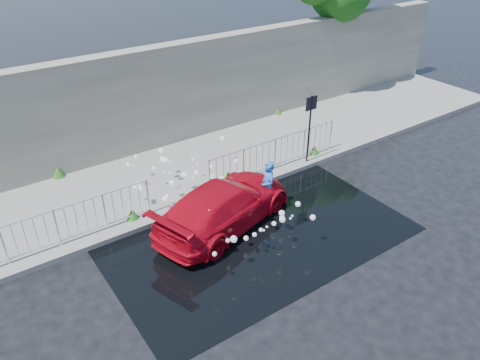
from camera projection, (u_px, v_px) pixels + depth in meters
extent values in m
plane|color=black|center=(263.00, 261.00, 11.71)|extent=(90.00, 90.00, 0.00)
cube|color=gray|center=(170.00, 176.00, 15.19)|extent=(30.00, 4.00, 0.15)
cube|color=gray|center=(202.00, 204.00, 13.78)|extent=(30.00, 0.25, 0.16)
cube|color=#676156|center=(136.00, 102.00, 15.80)|extent=(30.00, 0.60, 3.50)
cube|color=black|center=(256.00, 234.00, 12.66)|extent=(8.00, 5.00, 0.01)
cylinder|color=black|center=(309.00, 132.00, 15.31)|extent=(0.06, 0.06, 2.50)
cube|color=black|center=(311.00, 103.00, 14.80)|extent=(0.45, 0.04, 0.45)
cylinder|color=#332114|center=(331.00, 36.00, 21.10)|extent=(0.36, 0.36, 5.00)
cylinder|color=silver|center=(148.00, 197.00, 12.97)|extent=(0.05, 0.05, 1.10)
cylinder|color=silver|center=(53.00, 211.00, 11.48)|extent=(5.00, 0.04, 0.04)
cylinder|color=silver|center=(60.00, 241.00, 11.97)|extent=(5.00, 0.04, 0.04)
cylinder|color=silver|center=(209.00, 176.00, 13.96)|extent=(0.05, 0.05, 1.10)
cylinder|color=silver|center=(331.00, 135.00, 16.41)|extent=(0.05, 0.05, 1.10)
cylinder|color=silver|center=(276.00, 139.00, 14.91)|extent=(5.00, 0.04, 0.04)
cylinder|color=silver|center=(274.00, 165.00, 15.40)|extent=(5.00, 0.04, 0.04)
cone|color=#215015|center=(132.00, 214.00, 12.97)|extent=(0.36, 0.36, 0.29)
cone|color=#215015|center=(228.00, 178.00, 14.50)|extent=(0.44, 0.44, 0.46)
cone|color=#215015|center=(314.00, 149.00, 16.30)|extent=(0.38, 0.38, 0.31)
cone|color=#215015|center=(58.00, 172.00, 14.93)|extent=(0.42, 0.42, 0.35)
cone|color=#215015|center=(278.00, 111.00, 19.37)|extent=(0.34, 0.34, 0.24)
sphere|color=white|center=(165.00, 160.00, 14.21)|extent=(0.16, 0.16, 0.16)
sphere|color=white|center=(136.00, 156.00, 14.43)|extent=(0.12, 0.12, 0.12)
sphere|color=white|center=(212.00, 176.00, 14.01)|extent=(0.15, 0.15, 0.15)
sphere|color=white|center=(248.00, 190.00, 14.25)|extent=(0.06, 0.06, 0.06)
sphere|color=white|center=(154.00, 168.00, 14.07)|extent=(0.11, 0.11, 0.11)
sphere|color=white|center=(197.00, 165.00, 14.36)|extent=(0.07, 0.07, 0.07)
sphere|color=white|center=(134.00, 187.00, 13.42)|extent=(0.11, 0.11, 0.11)
sphere|color=white|center=(236.00, 161.00, 14.81)|extent=(0.16, 0.16, 0.16)
sphere|color=white|center=(196.00, 173.00, 14.20)|extent=(0.16, 0.16, 0.16)
sphere|color=white|center=(217.00, 187.00, 13.93)|extent=(0.08, 0.08, 0.08)
sphere|color=white|center=(187.00, 210.00, 13.22)|extent=(0.12, 0.12, 0.12)
sphere|color=white|center=(165.00, 199.00, 13.22)|extent=(0.17, 0.17, 0.17)
sphere|color=white|center=(138.00, 184.00, 13.21)|extent=(0.15, 0.15, 0.15)
sphere|color=white|center=(170.00, 161.00, 14.35)|extent=(0.06, 0.06, 0.06)
sphere|color=white|center=(167.00, 196.00, 13.39)|extent=(0.12, 0.12, 0.12)
sphere|color=white|center=(192.00, 160.00, 14.49)|extent=(0.09, 0.09, 0.09)
sphere|color=white|center=(172.00, 183.00, 13.63)|extent=(0.16, 0.16, 0.16)
sphere|color=white|center=(170.00, 173.00, 14.05)|extent=(0.07, 0.07, 0.07)
sphere|color=white|center=(176.00, 212.00, 13.23)|extent=(0.09, 0.09, 0.09)
sphere|color=white|center=(202.00, 197.00, 13.65)|extent=(0.10, 0.10, 0.10)
sphere|color=white|center=(177.00, 206.00, 13.36)|extent=(0.11, 0.11, 0.11)
sphere|color=white|center=(211.00, 167.00, 14.35)|extent=(0.15, 0.15, 0.15)
sphere|color=white|center=(241.00, 176.00, 14.43)|extent=(0.11, 0.11, 0.11)
sphere|color=white|center=(193.00, 178.00, 14.11)|extent=(0.07, 0.07, 0.07)
sphere|color=white|center=(184.00, 175.00, 13.98)|extent=(0.17, 0.17, 0.17)
sphere|color=white|center=(134.00, 165.00, 13.93)|extent=(0.07, 0.07, 0.07)
sphere|color=white|center=(162.00, 159.00, 14.37)|extent=(0.16, 0.16, 0.16)
sphere|color=white|center=(222.00, 139.00, 15.33)|extent=(0.17, 0.17, 0.17)
sphere|color=white|center=(140.00, 189.00, 13.18)|extent=(0.15, 0.15, 0.15)
sphere|color=white|center=(222.00, 179.00, 14.18)|extent=(0.18, 0.18, 0.18)
sphere|color=white|center=(164.00, 172.00, 13.84)|extent=(0.08, 0.08, 0.08)
sphere|color=white|center=(233.00, 186.00, 14.17)|extent=(0.15, 0.15, 0.15)
sphere|color=white|center=(128.00, 165.00, 13.93)|extent=(0.13, 0.13, 0.13)
sphere|color=white|center=(161.00, 151.00, 14.52)|extent=(0.15, 0.15, 0.15)
sphere|color=white|center=(221.00, 240.00, 12.14)|extent=(0.10, 0.10, 0.10)
sphere|color=white|center=(267.00, 227.00, 11.39)|extent=(0.06, 0.06, 0.06)
sphere|color=white|center=(255.00, 235.00, 11.45)|extent=(0.12, 0.12, 0.12)
sphere|color=white|center=(313.00, 217.00, 11.76)|extent=(0.15, 0.15, 0.15)
sphere|color=white|center=(274.00, 223.00, 12.69)|extent=(0.13, 0.13, 0.13)
sphere|color=white|center=(264.00, 230.00, 11.41)|extent=(0.06, 0.06, 0.06)
sphere|color=white|center=(228.00, 241.00, 11.69)|extent=(0.12, 0.12, 0.12)
sphere|color=white|center=(261.00, 230.00, 11.51)|extent=(0.10, 0.10, 0.10)
sphere|color=white|center=(282.00, 220.00, 11.75)|extent=(0.16, 0.16, 0.16)
sphere|color=white|center=(234.00, 239.00, 10.97)|extent=(0.17, 0.17, 0.17)
sphere|color=white|center=(226.00, 237.00, 12.19)|extent=(0.16, 0.16, 0.16)
sphere|color=white|center=(215.00, 254.00, 10.60)|extent=(0.11, 0.11, 0.11)
sphere|color=white|center=(298.00, 204.00, 12.63)|extent=(0.15, 0.15, 0.15)
sphere|color=white|center=(196.00, 251.00, 11.26)|extent=(0.11, 0.11, 0.11)
sphere|color=white|center=(195.00, 252.00, 11.50)|extent=(0.09, 0.09, 0.09)
sphere|color=white|center=(292.00, 216.00, 12.89)|extent=(0.07, 0.07, 0.07)
sphere|color=white|center=(282.00, 213.00, 12.33)|extent=(0.16, 0.16, 0.16)
sphere|color=white|center=(282.00, 217.00, 12.65)|extent=(0.14, 0.14, 0.14)
sphere|color=white|center=(246.00, 238.00, 12.03)|extent=(0.13, 0.13, 0.13)
sphere|color=white|center=(290.00, 218.00, 12.74)|extent=(0.07, 0.07, 0.07)
imported|color=#AF0716|center=(224.00, 205.00, 12.74)|extent=(4.76, 3.01, 1.28)
imported|color=blue|center=(268.00, 186.00, 13.32)|extent=(0.50, 0.64, 1.55)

